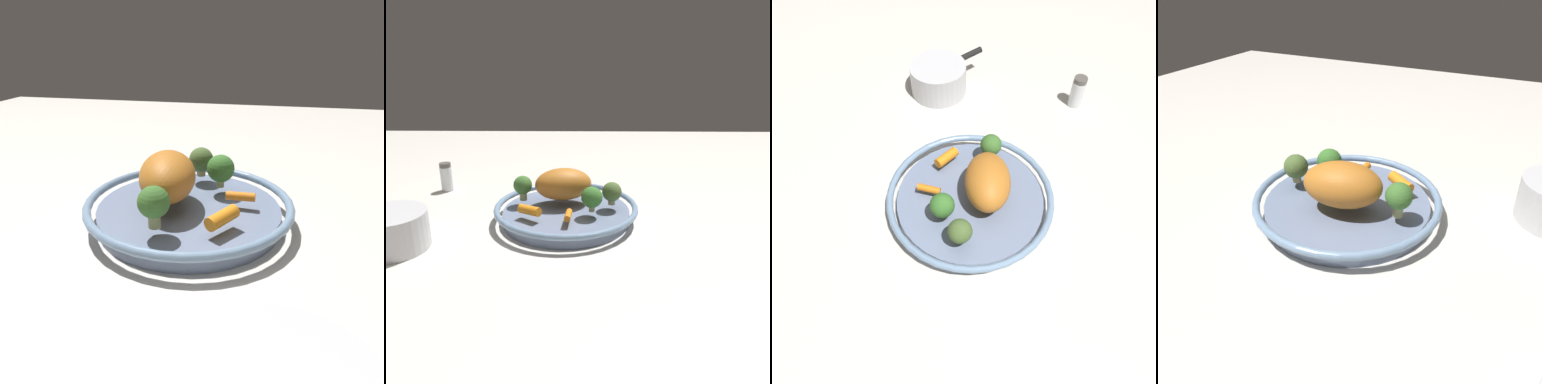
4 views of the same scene
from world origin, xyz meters
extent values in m
plane|color=beige|center=(0.00, 0.00, 0.00)|extent=(2.35, 2.35, 0.00)
cylinder|color=slate|center=(0.00, 0.00, 0.01)|extent=(0.31, 0.31, 0.03)
torus|color=#7290B1|center=(0.00, 0.00, 0.04)|extent=(0.35, 0.35, 0.01)
ellipsoid|color=#BC6D24|center=(0.01, -0.03, 0.08)|extent=(0.16, 0.12, 0.08)
cylinder|color=orange|center=(-0.01, 0.09, 0.05)|extent=(0.02, 0.05, 0.02)
cylinder|color=orange|center=(0.08, 0.07, 0.05)|extent=(0.06, 0.05, 0.02)
cylinder|color=#9BA666|center=(-0.06, 0.04, 0.05)|extent=(0.01, 0.01, 0.01)
sphere|color=#38712B|center=(-0.06, 0.04, 0.08)|extent=(0.05, 0.05, 0.05)
cylinder|color=tan|center=(0.11, -0.03, 0.05)|extent=(0.02, 0.02, 0.02)
sphere|color=#3C6D2D|center=(0.11, -0.03, 0.08)|extent=(0.05, 0.05, 0.05)
cylinder|color=tan|center=(-0.11, 0.00, 0.05)|extent=(0.02, 0.02, 0.01)
sphere|color=#486330|center=(-0.11, 0.00, 0.08)|extent=(0.05, 0.05, 0.05)
cylinder|color=silver|center=(0.37, -0.21, 0.04)|extent=(0.03, 0.03, 0.07)
cylinder|color=#56514C|center=(0.37, -0.21, 0.08)|extent=(0.03, 0.03, 0.01)
cylinder|color=silver|center=(0.36, 0.15, 0.04)|extent=(0.15, 0.15, 0.08)
cylinder|color=black|center=(0.44, 0.08, 0.07)|extent=(0.06, 0.06, 0.02)
camera|label=1|loc=(0.55, 0.12, 0.30)|focal=33.98mm
camera|label=2|loc=(-0.04, 0.86, 0.39)|focal=35.27mm
camera|label=3|loc=(-0.49, -0.08, 0.72)|focal=37.52mm
camera|label=4|loc=(0.28, -0.55, 0.42)|focal=36.00mm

